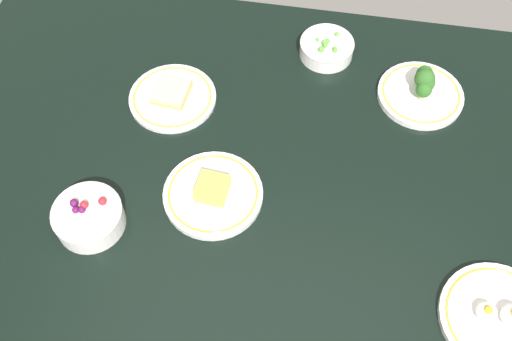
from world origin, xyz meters
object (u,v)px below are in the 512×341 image
at_px(bowl_peas, 327,48).
at_px(plate_sandwich, 172,96).
at_px(plate_cheese, 213,193).
at_px(plate_eggs, 499,318).
at_px(plate_broccoli, 422,91).
at_px(bowl_berries, 89,217).

relative_size(bowl_peas, plate_sandwich, 0.65).
xyz_separation_m(plate_cheese, plate_sandwich, (-0.15, 0.25, -0.00)).
height_order(plate_cheese, plate_eggs, same).
bearing_deg(plate_broccoli, plate_eggs, -73.70).
bearing_deg(bowl_peas, plate_eggs, -58.11).
bearing_deg(plate_eggs, bowl_peas, 121.89).
relative_size(bowl_berries, plate_sandwich, 0.70).
xyz_separation_m(plate_cheese, plate_broccoli, (0.44, 0.36, 0.01)).
bearing_deg(bowl_berries, plate_sandwich, 76.54).
distance_m(plate_cheese, plate_sandwich, 0.30).
bearing_deg(plate_sandwich, bowl_peas, 31.09).
distance_m(bowl_peas, plate_sandwich, 0.41).
distance_m(bowl_berries, plate_broccoli, 0.83).
xyz_separation_m(bowl_peas, bowl_berries, (-0.44, -0.57, 0.01)).
bearing_deg(plate_eggs, bowl_berries, 175.26).
height_order(bowl_berries, plate_sandwich, bowl_berries).
relative_size(plate_eggs, plate_sandwich, 1.08).
xyz_separation_m(plate_broccoli, plate_eggs, (0.16, -0.54, -0.01)).
bearing_deg(plate_cheese, bowl_berries, -155.64).
bearing_deg(plate_broccoli, bowl_peas, 157.19).
relative_size(plate_cheese, plate_eggs, 0.96).
bearing_deg(plate_sandwich, bowl_berries, -103.46).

